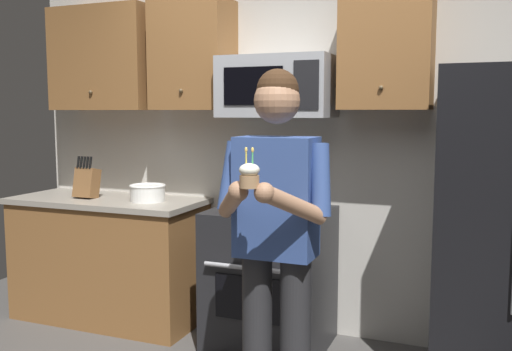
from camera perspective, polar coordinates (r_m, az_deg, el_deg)
name	(u,v)px	position (r m, az deg, el deg)	size (l,w,h in m)	color
wall_back	(310,149)	(4.00, 5.46, 2.71)	(4.40, 0.10, 2.60)	beige
oven_range	(270,278)	(3.83, 1.44, -10.23)	(0.76, 0.70, 0.93)	black
microwave	(277,87)	(3.78, 2.14, 8.89)	(0.74, 0.41, 0.40)	#9EA0A5
cabinet_row_upper	(202,55)	(4.07, -5.40, 11.93)	(2.78, 0.36, 0.76)	brown
counter_left	(109,258)	(4.45, -14.51, -8.04)	(1.44, 0.66, 0.92)	brown
knife_block	(87,182)	(4.39, -16.64, -0.67)	(0.16, 0.15, 0.32)	brown
bowl_large_white	(148,192)	(4.13, -10.83, -1.68)	(0.26, 0.26, 0.12)	white
person	(276,229)	(2.75, 1.98, -5.40)	(0.60, 0.48, 1.76)	#262628
cupcake	(249,175)	(2.40, -0.67, 0.05)	(0.09, 0.09, 0.17)	#A87F56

